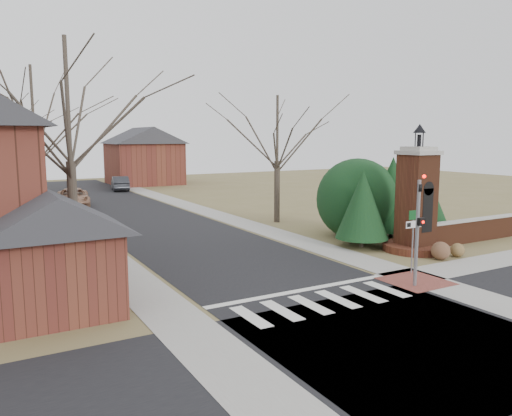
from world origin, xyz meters
TOP-DOWN VIEW (x-y plane):
  - ground at (0.00, 0.00)m, footprint 120.00×120.00m
  - main_street at (0.00, 22.00)m, footprint 8.00×70.00m
  - cross_street at (0.00, -3.00)m, footprint 120.00×8.00m
  - crosswalk_zone at (0.00, 0.80)m, footprint 8.00×2.20m
  - stop_bar at (0.00, 2.30)m, footprint 8.00×0.35m
  - sidewalk_right_main at (5.20, 22.00)m, footprint 2.00×60.00m
  - sidewalk_left at (-5.20, 22.00)m, footprint 2.00×60.00m
  - curb_apron at (4.80, 1.00)m, footprint 2.40×2.40m
  - traffic_signal_pole at (4.30, 0.57)m, footprint 0.28×0.41m
  - sign_post at (5.59, 1.99)m, footprint 0.90×0.07m
  - brick_gate_monument at (9.00, 4.99)m, footprint 3.20×3.20m
  - brick_garden_wall at (13.50, 5.00)m, footprint 7.50×0.50m
  - garage_left at (-8.52, 4.49)m, footprint 4.80×4.80m
  - house_distant_right at (7.99, 47.99)m, footprint 8.80×8.80m
  - evergreen_near at (7.20, 7.00)m, footprint 2.80×2.80m
  - evergreen_mid at (10.50, 8.20)m, footprint 3.40×3.40m
  - evergreen_far at (12.50, 7.20)m, footprint 2.40×2.40m
  - evergreen_mass at (9.00, 9.50)m, footprint 4.80×4.80m
  - bare_tree_0 at (-7.00, 9.00)m, footprint 8.05×8.05m
  - bare_tree_1 at (-7.00, 22.00)m, footprint 8.40×8.40m
  - bare_tree_2 at (-7.50, 35.00)m, footprint 7.35×7.35m
  - bare_tree_3 at (7.50, 16.00)m, footprint 7.00×7.00m
  - pickup_truck at (-3.40, 30.87)m, footprint 3.33×5.85m
  - distant_car at (3.40, 41.91)m, footprint 2.44×4.95m
  - dry_shrub_left at (8.60, 3.00)m, footprint 0.89×0.89m
  - dry_shrub_right at (9.80, 3.00)m, footprint 0.68×0.68m

SIDE VIEW (x-z plane):
  - ground at x=0.00m, z-range 0.00..0.00m
  - main_street at x=0.00m, z-range 0.00..0.01m
  - cross_street at x=0.00m, z-range 0.00..0.01m
  - crosswalk_zone at x=0.00m, z-range 0.00..0.02m
  - stop_bar at x=0.00m, z-range 0.00..0.02m
  - sidewalk_right_main at x=5.20m, z-range 0.00..0.02m
  - sidewalk_left at x=-5.20m, z-range 0.00..0.02m
  - curb_apron at x=4.80m, z-range 0.00..0.02m
  - dry_shrub_right at x=9.80m, z-range 0.00..0.68m
  - dry_shrub_left at x=8.60m, z-range 0.00..0.89m
  - brick_garden_wall at x=13.50m, z-range 0.01..1.31m
  - pickup_truck at x=-3.40m, z-range 0.00..1.54m
  - distant_car at x=3.40m, z-range 0.00..1.56m
  - evergreen_far at x=12.50m, z-range 0.25..3.55m
  - sign_post at x=5.59m, z-range 0.57..3.32m
  - brick_gate_monument at x=9.00m, z-range -1.07..5.40m
  - garage_left at x=-8.52m, z-range 0.09..4.38m
  - evergreen_near at x=7.20m, z-range 0.25..4.35m
  - evergreen_mass at x=9.00m, z-range 0.00..4.80m
  - traffic_signal_pole at x=4.30m, z-range 0.34..4.84m
  - evergreen_mid at x=10.50m, z-range 0.25..4.95m
  - house_distant_right at x=7.99m, z-range 0.00..7.30m
  - bare_tree_3 at x=7.50m, z-range 1.84..11.54m
  - bare_tree_2 at x=-7.50m, z-range 1.93..12.12m
  - bare_tree_0 at x=-7.00m, z-range 2.12..13.27m
  - bare_tree_1 at x=-7.00m, z-range 2.21..13.85m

